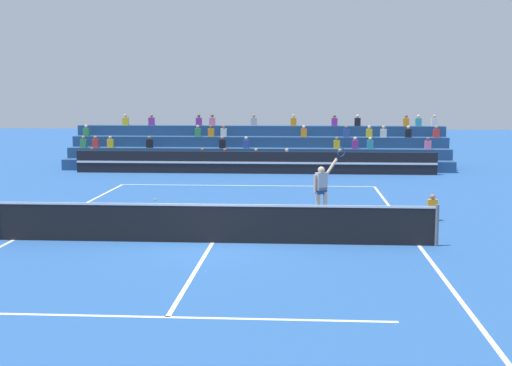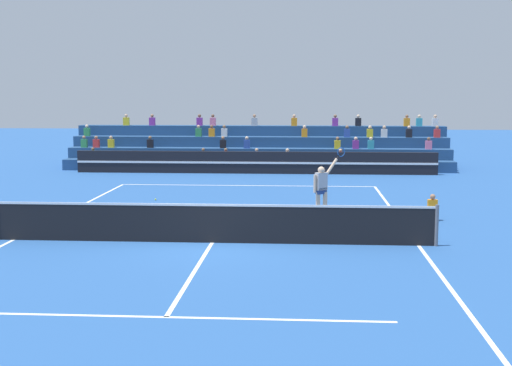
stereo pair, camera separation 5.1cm
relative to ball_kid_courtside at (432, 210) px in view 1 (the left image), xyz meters
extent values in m
plane|color=#285699|center=(-6.51, -3.82, -0.33)|extent=(120.00, 120.00, 0.00)
cube|color=white|center=(-6.51, 8.08, -0.33)|extent=(11.00, 0.10, 0.01)
cube|color=white|center=(-12.01, -3.82, -0.33)|extent=(0.10, 23.80, 0.01)
cube|color=white|center=(-1.01, -3.82, -0.33)|extent=(0.10, 23.80, 0.01)
cube|color=white|center=(-6.51, -10.25, -0.33)|extent=(8.25, 0.10, 0.01)
cube|color=white|center=(-6.51, 2.60, -0.33)|extent=(8.25, 0.10, 0.01)
cube|color=white|center=(-6.51, -3.82, -0.33)|extent=(0.10, 12.85, 0.01)
cylinder|color=slate|center=(-0.56, -3.82, 0.22)|extent=(0.10, 0.10, 1.10)
cube|color=black|center=(-6.51, -3.82, 0.17)|extent=(11.90, 0.02, 1.00)
cube|color=white|center=(-6.51, -3.82, 0.70)|extent=(11.90, 0.04, 0.06)
cube|color=black|center=(-6.51, 12.75, 0.22)|extent=(18.00, 0.24, 1.10)
cube|color=white|center=(-6.51, 12.62, 0.22)|extent=(18.00, 0.02, 0.10)
cube|color=navy|center=(-6.51, 14.02, -0.06)|extent=(20.22, 0.95, 0.55)
cube|color=#2D4CA5|center=(-9.26, 13.85, 0.44)|extent=(0.32, 0.22, 0.44)
sphere|color=brown|center=(-9.26, 13.85, 0.76)|extent=(0.18, 0.18, 0.18)
cube|color=red|center=(-2.21, 13.85, 0.44)|extent=(0.32, 0.22, 0.44)
sphere|color=tan|center=(-2.21, 13.85, 0.76)|extent=(0.18, 0.18, 0.18)
cube|color=pink|center=(-8.10, 13.85, 0.44)|extent=(0.32, 0.22, 0.44)
sphere|color=brown|center=(-8.10, 13.85, 0.76)|extent=(0.18, 0.18, 0.18)
cube|color=#2D4CA5|center=(-6.50, 13.85, 0.44)|extent=(0.32, 0.22, 0.44)
sphere|color=tan|center=(-6.50, 13.85, 0.76)|extent=(0.18, 0.18, 0.18)
cube|color=#338C4C|center=(-15.06, 13.85, 0.44)|extent=(0.32, 0.22, 0.44)
sphere|color=brown|center=(-15.06, 13.85, 0.76)|extent=(0.18, 0.18, 0.18)
cube|color=#B2B2B7|center=(-4.92, 13.85, 0.44)|extent=(0.32, 0.22, 0.44)
sphere|color=beige|center=(-4.92, 13.85, 0.76)|extent=(0.18, 0.18, 0.18)
cube|color=navy|center=(-6.51, 14.97, 0.22)|extent=(20.22, 0.95, 1.10)
cube|color=#338C4C|center=(-15.82, 14.80, 0.99)|extent=(0.32, 0.22, 0.44)
sphere|color=#9E7051|center=(-15.82, 14.80, 1.31)|extent=(0.18, 0.18, 0.18)
cube|color=yellow|center=(-2.33, 14.80, 0.99)|extent=(0.32, 0.22, 0.44)
sphere|color=brown|center=(-2.33, 14.80, 1.31)|extent=(0.18, 0.18, 0.18)
cube|color=#2D4CA5|center=(-7.08, 14.80, 0.99)|extent=(0.32, 0.22, 0.44)
sphere|color=beige|center=(-7.08, 14.80, 1.31)|extent=(0.18, 0.18, 0.18)
cube|color=purple|center=(-1.38, 14.80, 0.99)|extent=(0.32, 0.22, 0.44)
sphere|color=beige|center=(-1.38, 14.80, 1.31)|extent=(0.18, 0.18, 0.18)
cube|color=teal|center=(-0.60, 14.80, 0.99)|extent=(0.32, 0.22, 0.44)
sphere|color=beige|center=(-0.60, 14.80, 1.31)|extent=(0.18, 0.18, 0.18)
cube|color=black|center=(-8.35, 14.80, 0.99)|extent=(0.32, 0.22, 0.44)
sphere|color=#9E7051|center=(-8.35, 14.80, 1.31)|extent=(0.18, 0.18, 0.18)
cube|color=red|center=(-15.16, 14.80, 0.99)|extent=(0.32, 0.22, 0.44)
sphere|color=#9E7051|center=(-15.16, 14.80, 1.31)|extent=(0.18, 0.18, 0.18)
cube|color=black|center=(-12.24, 14.80, 0.99)|extent=(0.32, 0.22, 0.44)
sphere|color=brown|center=(-12.24, 14.80, 1.31)|extent=(0.18, 0.18, 0.18)
cube|color=yellow|center=(-14.36, 14.80, 0.99)|extent=(0.32, 0.22, 0.44)
sphere|color=tan|center=(-14.36, 14.80, 1.31)|extent=(0.18, 0.18, 0.18)
cube|color=pink|center=(2.37, 14.80, 0.99)|extent=(0.32, 0.22, 0.44)
sphere|color=brown|center=(2.37, 14.80, 1.31)|extent=(0.18, 0.18, 0.18)
cube|color=navy|center=(-6.51, 15.92, 0.49)|extent=(20.22, 0.95, 1.65)
cube|color=silver|center=(-8.38, 15.75, 1.54)|extent=(0.32, 0.22, 0.44)
sphere|color=brown|center=(-8.38, 15.75, 1.86)|extent=(0.18, 0.18, 0.18)
cube|color=yellow|center=(-0.58, 15.75, 1.54)|extent=(0.32, 0.22, 0.44)
sphere|color=beige|center=(-0.58, 15.75, 1.86)|extent=(0.18, 0.18, 0.18)
cube|color=#338C4C|center=(-15.94, 15.75, 1.54)|extent=(0.32, 0.22, 0.44)
sphere|color=beige|center=(-15.94, 15.75, 1.86)|extent=(0.18, 0.18, 0.18)
cube|color=orange|center=(-4.06, 15.75, 1.54)|extent=(0.32, 0.22, 0.44)
sphere|color=beige|center=(-4.06, 15.75, 1.86)|extent=(0.18, 0.18, 0.18)
cube|color=red|center=(2.95, 15.75, 1.54)|extent=(0.32, 0.22, 0.44)
sphere|color=#9E7051|center=(2.95, 15.75, 1.86)|extent=(0.18, 0.18, 0.18)
cube|color=#338C4C|center=(-9.78, 15.75, 1.54)|extent=(0.32, 0.22, 0.44)
sphere|color=tan|center=(-9.78, 15.75, 1.86)|extent=(0.18, 0.18, 0.18)
cube|color=orange|center=(-9.06, 15.75, 1.54)|extent=(0.32, 0.22, 0.44)
sphere|color=brown|center=(-9.06, 15.75, 1.86)|extent=(0.18, 0.18, 0.18)
cube|color=silver|center=(0.18, 15.75, 1.54)|extent=(0.32, 0.22, 0.44)
sphere|color=tan|center=(0.18, 15.75, 1.86)|extent=(0.18, 0.18, 0.18)
cube|color=#2D4CA5|center=(-1.79, 15.75, 1.54)|extent=(0.32, 0.22, 0.44)
sphere|color=brown|center=(-1.79, 15.75, 1.86)|extent=(0.18, 0.18, 0.18)
cube|color=black|center=(1.48, 15.75, 1.54)|extent=(0.32, 0.22, 0.44)
sphere|color=beige|center=(1.48, 15.75, 1.86)|extent=(0.18, 0.18, 0.18)
cube|color=navy|center=(-6.51, 16.87, 0.77)|extent=(20.22, 0.95, 2.20)
cube|color=yellow|center=(-13.99, 16.70, 2.09)|extent=(0.32, 0.22, 0.44)
sphere|color=tan|center=(-13.99, 16.70, 2.41)|extent=(0.18, 0.18, 0.18)
cube|color=#B2B2B7|center=(-6.81, 16.70, 2.09)|extent=(0.32, 0.22, 0.44)
sphere|color=#9E7051|center=(-6.81, 16.70, 2.41)|extent=(0.18, 0.18, 0.18)
cube|color=teal|center=(2.15, 16.70, 2.09)|extent=(0.32, 0.22, 0.44)
sphere|color=beige|center=(2.15, 16.70, 2.41)|extent=(0.18, 0.18, 0.18)
cube|color=purple|center=(-12.52, 16.70, 2.09)|extent=(0.32, 0.22, 0.44)
sphere|color=#9E7051|center=(-12.52, 16.70, 2.41)|extent=(0.18, 0.18, 0.18)
cube|color=silver|center=(3.00, 16.70, 2.09)|extent=(0.32, 0.22, 0.44)
sphere|color=tan|center=(3.00, 16.70, 2.41)|extent=(0.18, 0.18, 0.18)
cube|color=pink|center=(-9.12, 16.70, 2.09)|extent=(0.32, 0.22, 0.44)
sphere|color=brown|center=(-9.12, 16.70, 2.41)|extent=(0.18, 0.18, 0.18)
cube|color=orange|center=(-4.63, 16.70, 2.09)|extent=(0.32, 0.22, 0.44)
sphere|color=tan|center=(-4.63, 16.70, 2.41)|extent=(0.18, 0.18, 0.18)
cube|color=orange|center=(1.48, 16.70, 2.09)|extent=(0.32, 0.22, 0.44)
sphere|color=brown|center=(1.48, 16.70, 2.41)|extent=(0.18, 0.18, 0.18)
cube|color=purple|center=(-2.39, 16.70, 2.09)|extent=(0.32, 0.22, 0.44)
sphere|color=brown|center=(-2.39, 16.70, 2.41)|extent=(0.18, 0.18, 0.18)
cube|color=black|center=(-1.13, 16.70, 2.09)|extent=(0.32, 0.22, 0.44)
sphere|color=beige|center=(-1.13, 16.70, 2.41)|extent=(0.18, 0.18, 0.18)
cube|color=purple|center=(-9.86, 16.70, 2.09)|extent=(0.32, 0.22, 0.44)
sphere|color=brown|center=(-9.86, 16.70, 2.41)|extent=(0.18, 0.18, 0.18)
cube|color=black|center=(0.00, 0.00, -0.27)|extent=(0.28, 0.36, 0.12)
cube|color=black|center=(0.00, 0.00, -0.15)|extent=(0.28, 0.24, 0.18)
cube|color=orange|center=(0.00, 0.00, 0.14)|extent=(0.30, 0.18, 0.40)
sphere|color=#9E7051|center=(0.00, 0.00, 0.43)|extent=(0.17, 0.17, 0.17)
cylinder|color=beige|center=(-3.61, -0.20, 0.12)|extent=(0.14, 0.14, 0.90)
cylinder|color=beige|center=(-3.38, -0.14, 0.12)|extent=(0.14, 0.14, 0.90)
cube|color=navy|center=(-3.52, -0.16, 0.61)|extent=(0.38, 0.35, 0.20)
cube|color=#B2B2B7|center=(-3.52, -0.16, 0.91)|extent=(0.41, 0.37, 0.56)
sphere|color=beige|center=(-3.52, -0.16, 1.27)|extent=(0.22, 0.22, 0.22)
cube|color=white|center=(-3.63, -0.17, -0.29)|extent=(0.25, 0.28, 0.09)
cube|color=white|center=(-3.41, -0.11, -0.29)|extent=(0.25, 0.28, 0.09)
cylinder|color=beige|center=(-3.71, -0.30, 0.85)|extent=(0.09, 0.09, 0.56)
cylinder|color=beige|center=(-3.18, 0.08, 1.36)|extent=(0.42, 0.34, 0.52)
cylinder|color=black|center=(-2.97, 0.23, 1.67)|extent=(0.15, 0.12, 0.19)
torus|color=#1E4C99|center=(-2.88, 0.30, 1.80)|extent=(0.37, 0.27, 0.43)
sphere|color=#C6DB33|center=(-9.62, 3.59, -0.30)|extent=(0.07, 0.07, 0.07)
camera|label=1|loc=(-4.10, -22.53, 3.69)|focal=50.00mm
camera|label=2|loc=(-4.05, -22.53, 3.69)|focal=50.00mm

